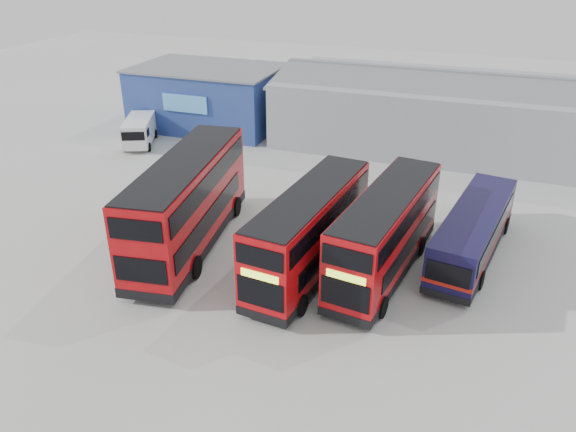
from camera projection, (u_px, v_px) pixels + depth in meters
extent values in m
plane|color=#A9A9A4|center=(291.00, 246.00, 30.40)|extent=(120.00, 120.00, 0.00)
cube|color=navy|center=(209.00, 97.00, 48.67)|extent=(12.00, 8.00, 5.00)
cube|color=slate|center=(207.00, 68.00, 47.52)|extent=(12.30, 8.30, 0.15)
cube|color=#57AEF9|center=(185.00, 104.00, 45.00)|extent=(3.96, 0.15, 1.40)
cube|color=#9499A1|center=(474.00, 116.00, 43.66)|extent=(30.00, 12.00, 5.00)
cube|color=slate|center=(477.00, 89.00, 40.08)|extent=(30.50, 6.33, 1.29)
cube|color=slate|center=(481.00, 73.00, 44.77)|extent=(30.50, 6.33, 1.29)
cube|color=red|center=(188.00, 202.00, 29.31)|extent=(4.40, 11.92, 4.49)
cube|color=black|center=(191.00, 236.00, 30.22)|extent=(4.45, 11.97, 0.50)
cube|color=black|center=(211.00, 217.00, 28.90)|extent=(1.46, 9.78, 1.05)
cube|color=black|center=(160.00, 212.00, 29.41)|extent=(1.46, 9.78, 1.05)
cube|color=black|center=(212.00, 180.00, 28.45)|extent=(1.62, 10.87, 1.05)
cube|color=black|center=(160.00, 176.00, 28.96)|extent=(1.62, 10.87, 1.05)
cube|color=black|center=(222.00, 172.00, 34.71)|extent=(2.48, 0.41, 1.50)
cube|color=black|center=(221.00, 141.00, 33.82)|extent=(2.48, 0.41, 1.05)
cube|color=#B9E830|center=(222.00, 156.00, 34.27)|extent=(1.98, 0.33, 0.39)
cube|color=black|center=(141.00, 271.00, 24.48)|extent=(2.42, 0.40, 1.22)
cube|color=black|center=(135.00, 230.00, 23.59)|extent=(2.42, 0.40, 1.00)
cube|color=black|center=(184.00, 161.00, 28.29)|extent=(4.21, 11.73, 0.11)
cylinder|color=black|center=(236.00, 207.00, 33.53)|extent=(0.52, 1.19, 1.15)
cylinder|color=black|center=(194.00, 203.00, 34.02)|extent=(0.52, 1.19, 1.15)
cylinder|color=black|center=(195.00, 267.00, 27.42)|extent=(0.52, 1.19, 1.15)
cylinder|color=black|center=(144.00, 261.00, 27.90)|extent=(0.52, 1.19, 1.15)
cube|color=red|center=(310.00, 230.00, 27.20)|extent=(3.46, 10.33, 3.91)
cube|color=black|center=(309.00, 261.00, 27.99)|extent=(3.50, 10.37, 0.43)
cube|color=black|center=(290.00, 230.00, 28.19)|extent=(0.95, 8.55, 0.92)
cube|color=black|center=(336.00, 240.00, 27.23)|extent=(0.95, 8.55, 0.92)
cube|color=black|center=(287.00, 203.00, 27.15)|extent=(1.05, 9.51, 0.92)
cube|color=black|center=(334.00, 213.00, 26.19)|extent=(1.05, 9.51, 0.92)
cube|color=black|center=(260.00, 294.00, 23.36)|extent=(2.16, 0.28, 1.30)
cube|color=black|center=(259.00, 258.00, 22.58)|extent=(2.16, 0.28, 0.92)
cube|color=#B9E830|center=(259.00, 276.00, 22.96)|extent=(1.73, 0.22, 0.34)
cube|color=black|center=(346.00, 201.00, 31.54)|extent=(2.12, 0.27, 1.06)
cube|color=black|center=(348.00, 172.00, 30.76)|extent=(2.12, 0.27, 0.87)
cube|color=black|center=(311.00, 193.00, 26.31)|extent=(3.30, 10.17, 0.10)
cylinder|color=black|center=(255.00, 292.00, 25.62)|extent=(0.41, 1.03, 1.00)
cylinder|color=black|center=(301.00, 305.00, 24.72)|extent=(0.41, 1.03, 1.00)
cylinder|color=black|center=(309.00, 235.00, 30.51)|extent=(0.41, 1.03, 1.00)
cylinder|color=black|center=(349.00, 244.00, 29.60)|extent=(0.41, 1.03, 1.00)
cube|color=red|center=(386.00, 232.00, 27.07)|extent=(3.76, 10.35, 3.90)
cube|color=black|center=(383.00, 263.00, 27.86)|extent=(3.80, 10.40, 0.43)
cube|color=black|center=(364.00, 231.00, 28.09)|extent=(1.21, 8.50, 0.92)
cube|color=black|center=(412.00, 242.00, 27.07)|extent=(1.21, 8.50, 0.92)
cube|color=black|center=(363.00, 205.00, 27.05)|extent=(1.34, 9.46, 0.92)
cube|color=black|center=(413.00, 215.00, 26.03)|extent=(1.34, 9.46, 0.92)
cube|color=black|center=(345.00, 295.00, 23.30)|extent=(2.15, 0.34, 1.30)
cube|color=black|center=(347.00, 259.00, 22.52)|extent=(2.15, 0.34, 0.92)
cube|color=#B9E830|center=(346.00, 277.00, 22.90)|extent=(1.72, 0.27, 0.34)
cube|color=black|center=(415.00, 202.00, 31.34)|extent=(2.11, 0.34, 1.06)
cube|color=black|center=(418.00, 174.00, 30.56)|extent=(2.11, 0.34, 0.87)
cube|color=black|center=(389.00, 195.00, 26.18)|extent=(3.60, 10.19, 0.10)
cylinder|color=black|center=(333.00, 293.00, 25.57)|extent=(0.44, 1.03, 1.00)
cylinder|color=black|center=(382.00, 307.00, 24.61)|extent=(0.44, 1.03, 1.00)
cylinder|color=black|center=(378.00, 236.00, 30.37)|extent=(0.44, 1.03, 1.00)
cylinder|color=black|center=(420.00, 246.00, 29.41)|extent=(0.44, 1.03, 1.00)
cube|color=#0C0D38|center=(474.00, 231.00, 28.79)|extent=(3.88, 10.24, 2.41)
cube|color=black|center=(471.00, 248.00, 29.25)|extent=(3.92, 10.29, 0.36)
cube|color=#B6180E|center=(472.00, 238.00, 28.98)|extent=(3.91, 10.28, 0.23)
cube|color=black|center=(497.00, 231.00, 27.89)|extent=(1.42, 8.26, 0.86)
cube|color=black|center=(451.00, 221.00, 28.91)|extent=(1.42, 8.26, 0.86)
cube|color=black|center=(494.00, 193.00, 32.63)|extent=(2.03, 0.38, 1.18)
cube|color=black|center=(448.00, 274.00, 24.80)|extent=(1.98, 0.37, 1.00)
cylinder|color=black|center=(505.00, 226.00, 31.54)|extent=(0.44, 0.98, 0.95)
cylinder|color=black|center=(466.00, 217.00, 32.50)|extent=(0.44, 0.98, 0.95)
cylinder|color=black|center=(480.00, 280.00, 26.58)|extent=(0.44, 0.98, 0.95)
cylinder|color=black|center=(435.00, 268.00, 27.54)|extent=(0.44, 0.98, 0.95)
cube|color=white|center=(139.00, 130.00, 44.67)|extent=(3.67, 5.18, 1.83)
cube|color=black|center=(133.00, 136.00, 42.37)|extent=(1.61, 0.73, 0.67)
cube|color=black|center=(122.00, 133.00, 43.11)|extent=(0.39, 0.82, 0.58)
cube|color=black|center=(148.00, 132.00, 43.22)|extent=(0.39, 0.82, 0.58)
cylinder|color=black|center=(125.00, 147.00, 43.54)|extent=(0.49, 0.73, 0.69)
cylinder|color=black|center=(149.00, 147.00, 43.64)|extent=(0.49, 0.73, 0.69)
cylinder|color=black|center=(133.00, 134.00, 46.47)|extent=(0.49, 0.73, 0.69)
cylinder|color=black|center=(155.00, 134.00, 46.56)|extent=(0.49, 0.73, 0.69)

